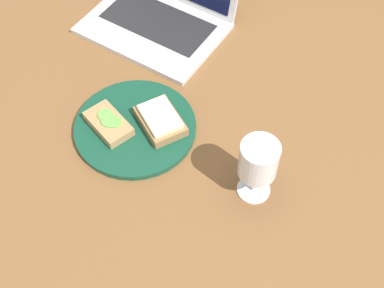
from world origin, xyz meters
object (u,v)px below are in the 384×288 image
plate (135,127)px  sandwich_with_cucumber (109,123)px  sandwich_with_cheese (160,120)px  laptop (163,6)px  wine_glass (258,162)px

plate → sandwich_with_cucumber: bearing=-143.9°
sandwich_with_cheese → laptop: laptop is taller
plate → wine_glass: 29.68cm
sandwich_with_cucumber → wine_glass: (32.58, 3.46, 7.36)cm
laptop → wine_glass: bearing=-36.5°
sandwich_with_cucumber → wine_glass: wine_glass is taller
wine_glass → sandwich_with_cheese: bearing=173.1°
plate → wine_glass: (28.24, 0.30, 9.12)cm
wine_glass → sandwich_with_cucumber: bearing=-173.9°
wine_glass → laptop: (-42.61, 31.52, -5.76)cm
sandwich_with_cheese → laptop: (-18.73, 28.62, 1.28)cm
wine_glass → plate: bearing=-179.4°
plate → sandwich_with_cucumber: (-4.34, -3.16, 1.75)cm
sandwich_with_cucumber → laptop: size_ratio=0.36×
plate → wine_glass: wine_glass is taller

